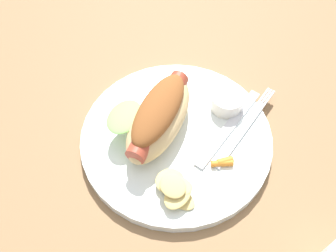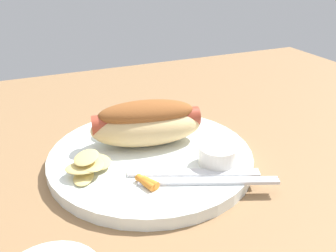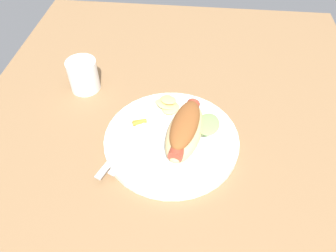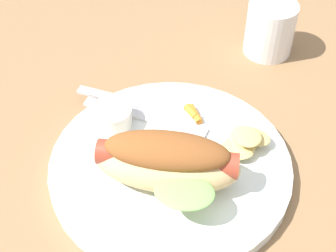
% 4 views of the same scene
% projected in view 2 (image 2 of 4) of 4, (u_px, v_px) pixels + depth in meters
% --- Properties ---
extents(ground_plane, '(1.20, 0.90, 0.02)m').
position_uv_depth(ground_plane, '(162.00, 165.00, 0.50)').
color(ground_plane, olive).
extents(plate, '(0.27, 0.27, 0.02)m').
position_uv_depth(plate, '(151.00, 157.00, 0.49)').
color(plate, white).
rests_on(plate, ground_plane).
extents(hot_dog, '(0.16, 0.12, 0.06)m').
position_uv_depth(hot_dog, '(146.00, 122.00, 0.49)').
color(hot_dog, '#DBB77A').
rests_on(hot_dog, plate).
extents(sauce_ramekin, '(0.05, 0.05, 0.03)m').
position_uv_depth(sauce_ramekin, '(218.00, 155.00, 0.45)').
color(sauce_ramekin, white).
rests_on(sauce_ramekin, plate).
extents(fork, '(0.16, 0.07, 0.00)m').
position_uv_depth(fork, '(206.00, 181.00, 0.42)').
color(fork, silver).
rests_on(fork, plate).
extents(knife, '(0.15, 0.07, 0.00)m').
position_uv_depth(knife, '(194.00, 173.00, 0.44)').
color(knife, silver).
rests_on(knife, plate).
extents(chips_pile, '(0.07, 0.07, 0.03)m').
position_uv_depth(chips_pile, '(89.00, 165.00, 0.43)').
color(chips_pile, '#D8BD6D').
rests_on(chips_pile, plate).
extents(carrot_garnish, '(0.02, 0.03, 0.01)m').
position_uv_depth(carrot_garnish, '(148.00, 183.00, 0.41)').
color(carrot_garnish, orange).
rests_on(carrot_garnish, plate).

